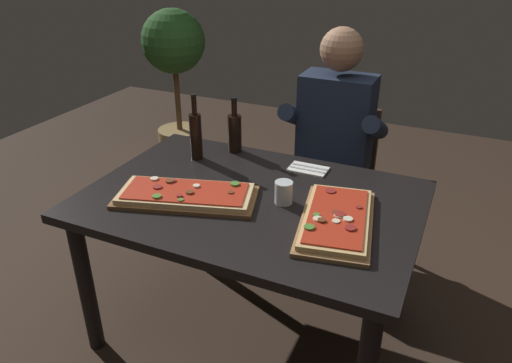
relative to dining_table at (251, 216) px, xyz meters
The scene contains 11 objects.
ground_plane 0.64m from the dining_table, ahead, with size 6.40×6.40×0.00m, color #38281E.
dining_table is the anchor object (origin of this frame).
pizza_rectangular_front 0.30m from the dining_table, 151.47° to the right, with size 0.64×0.42×0.05m.
pizza_rectangular_left 0.41m from the dining_table, ahead, with size 0.36×0.56×0.05m.
wine_bottle_dark 0.53m from the dining_table, 149.01° to the left, with size 0.06×0.06×0.33m.
oil_bottle_amber 0.53m from the dining_table, 124.69° to the left, with size 0.07×0.07×0.28m.
tumbler_near_camera 0.20m from the dining_table, ahead, with size 0.07×0.07×0.10m.
napkin_cutlery_set 0.39m from the dining_table, 69.16° to the left, with size 0.18×0.11×0.01m.
diner_chair 0.88m from the dining_table, 80.91° to the left, with size 0.44×0.44×0.87m.
seated_diner 0.75m from the dining_table, 79.45° to the left, with size 0.53×0.41×1.33m.
potted_plant_corner 2.05m from the dining_table, 131.86° to the left, with size 0.48×0.48×1.25m.
Camera 1 is at (0.77, -1.63, 1.74)m, focal length 34.05 mm.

